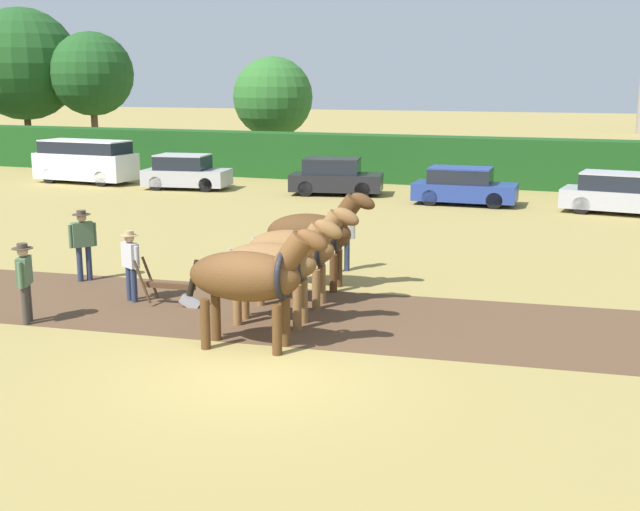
# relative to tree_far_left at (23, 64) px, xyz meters

# --- Properties ---
(ground_plane) EXTENTS (240.00, 240.00, 0.00)m
(ground_plane) POSITION_rel_tree_far_left_xyz_m (31.62, -31.97, -5.91)
(ground_plane) COLOR #998447
(plowed_furrow_strip) EXTENTS (27.53, 7.21, 0.01)m
(plowed_furrow_strip) POSITION_rel_tree_far_left_xyz_m (26.60, -29.01, -5.91)
(plowed_furrow_strip) COLOR brown
(plowed_furrow_strip) RESTS_ON ground
(hedgerow) EXTENTS (78.92, 1.85, 2.26)m
(hedgerow) POSITION_rel_tree_far_left_xyz_m (31.62, -5.71, -4.78)
(hedgerow) COLOR #194719
(hedgerow) RESTS_ON ground
(tree_far_left) EXTENTS (7.25, 7.25, 9.54)m
(tree_far_left) POSITION_rel_tree_far_left_xyz_m (0.00, 0.00, 0.00)
(tree_far_left) COLOR #4C3823
(tree_far_left) RESTS_ON ground
(tree_left) EXTENTS (5.33, 5.33, 7.95)m
(tree_left) POSITION_rel_tree_far_left_xyz_m (4.83, 0.66, -0.64)
(tree_left) COLOR brown
(tree_left) RESTS_ON ground
(tree_center_left) EXTENTS (4.58, 4.58, 6.22)m
(tree_center_left) POSITION_rel_tree_far_left_xyz_m (18.21, -0.80, -1.99)
(tree_center_left) COLOR brown
(tree_center_left) RESTS_ON ground
(draft_horse_lead_left) EXTENTS (2.78, 1.20, 2.37)m
(draft_horse_lead_left) POSITION_rel_tree_far_left_xyz_m (31.03, -30.79, -4.55)
(draft_horse_lead_left) COLOR #513319
(draft_horse_lead_left) RESTS_ON ground
(draft_horse_lead_right) EXTENTS (2.62, 1.06, 2.29)m
(draft_horse_lead_right) POSITION_rel_tree_far_left_xyz_m (30.86, -29.28, -4.63)
(draft_horse_lead_right) COLOR brown
(draft_horse_lead_right) RESTS_ON ground
(draft_horse_trail_left) EXTENTS (2.65, 1.10, 2.29)m
(draft_horse_trail_left) POSITION_rel_tree_far_left_xyz_m (30.70, -27.78, -4.65)
(draft_horse_trail_left) COLOR brown
(draft_horse_trail_left) RESTS_ON ground
(draft_horse_trail_right) EXTENTS (2.76, 1.21, 2.41)m
(draft_horse_trail_right) POSITION_rel_tree_far_left_xyz_m (30.53, -26.28, -4.57)
(draft_horse_trail_right) COLOR #513319
(draft_horse_trail_right) RESTS_ON ground
(plow) EXTENTS (1.50, 0.50, 1.13)m
(plow) POSITION_rel_tree_far_left_xyz_m (28.23, -28.82, -5.60)
(plow) COLOR #4C331E
(plow) RESTS_ON ground
(farmer_at_plow) EXTENTS (0.58, 0.40, 1.61)m
(farmer_at_plow) POSITION_rel_tree_far_left_xyz_m (27.13, -28.82, -4.98)
(farmer_at_plow) COLOR #28334C
(farmer_at_plow) RESTS_ON ground
(farmer_beside_team) EXTENTS (0.53, 0.48, 1.69)m
(farmer_beside_team) POSITION_rel_tree_far_left_xyz_m (30.62, -24.41, -4.93)
(farmer_beside_team) COLOR #28334C
(farmer_beside_team) RESTS_ON ground
(farmer_onlooker_left) EXTENTS (0.42, 0.60, 1.66)m
(farmer_onlooker_left) POSITION_rel_tree_far_left_xyz_m (26.08, -31.00, -4.94)
(farmer_onlooker_left) COLOR #38332D
(farmer_onlooker_left) RESTS_ON ground
(farmer_onlooker_right) EXTENTS (0.47, 0.56, 1.76)m
(farmer_onlooker_right) POSITION_rel_tree_far_left_xyz_m (24.97, -27.62, -4.87)
(farmer_onlooker_right) COLOR #28334C
(farmer_onlooker_right) RESTS_ON ground
(parked_van) EXTENTS (5.02, 2.09, 2.06)m
(parked_van) POSITION_rel_tree_far_left_xyz_m (12.94, -11.32, -4.85)
(parked_van) COLOR silver
(parked_van) RESTS_ON ground
(parked_car_left) EXTENTS (4.05, 2.35, 1.57)m
(parked_car_left) POSITION_rel_tree_far_left_xyz_m (18.61, -11.61, -5.16)
(parked_car_left) COLOR #A8A8B2
(parked_car_left) RESTS_ON ground
(parked_car_center_left) EXTENTS (4.22, 2.54, 1.58)m
(parked_car_center_left) POSITION_rel_tree_far_left_xyz_m (25.60, -10.94, -5.15)
(parked_car_center_left) COLOR black
(parked_car_center_left) RESTS_ON ground
(parked_car_center) EXTENTS (4.11, 1.84, 1.49)m
(parked_car_center) POSITION_rel_tree_far_left_xyz_m (31.36, -11.83, -5.20)
(parked_car_center) COLOR navy
(parked_car_center) RESTS_ON ground
(parked_car_center_right) EXTENTS (4.55, 2.29, 1.52)m
(parked_car_center_right) POSITION_rel_tree_far_left_xyz_m (37.29, -12.00, -5.17)
(parked_car_center_right) COLOR #A8A8B2
(parked_car_center_right) RESTS_ON ground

